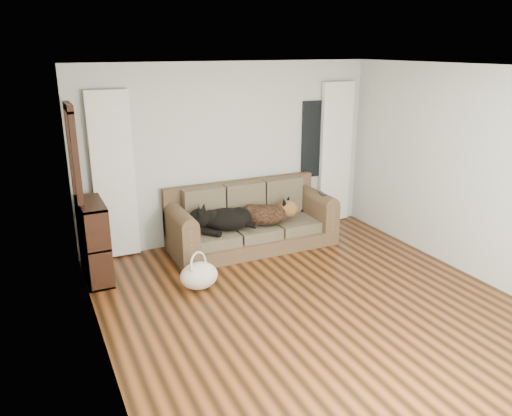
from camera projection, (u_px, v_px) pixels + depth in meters
name	position (u px, v px, depth m)	size (l,w,h in m)	color
floor	(317.00, 309.00, 5.56)	(5.00, 5.00, 0.00)	black
ceiling	(327.00, 68.00, 4.76)	(5.00, 5.00, 0.00)	white
wall_back	(230.00, 153.00, 7.31)	(4.50, 0.04, 2.60)	#B7BFB3
wall_left	(97.00, 230.00, 4.25)	(0.04, 5.00, 2.60)	#B7BFB3
wall_right	(479.00, 175.00, 6.07)	(0.04, 5.00, 2.60)	#B7BFB3
curtain_left	(114.00, 176.00, 6.60)	(0.55, 0.08, 2.25)	white
curtain_right	(335.00, 154.00, 8.02)	(0.55, 0.08, 2.25)	white
window_pane	(316.00, 139.00, 7.84)	(0.50, 0.03, 1.20)	black
door_casing	(78.00, 195.00, 6.11)	(0.07, 0.60, 2.10)	black
sofa	(252.00, 217.00, 7.17)	(2.37, 1.03, 0.97)	brown
dog_black_lab	(224.00, 221.00, 6.94)	(0.72, 0.50, 0.30)	black
dog_shepherd	(266.00, 214.00, 7.17)	(0.70, 0.49, 0.31)	black
tv_remote	(322.00, 193.00, 7.33)	(0.05, 0.17, 0.02)	black
tote_bag	(199.00, 276.00, 5.99)	(0.46, 0.36, 0.34)	beige
bookshelf	(94.00, 241.00, 6.16)	(0.30, 0.80, 1.00)	black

